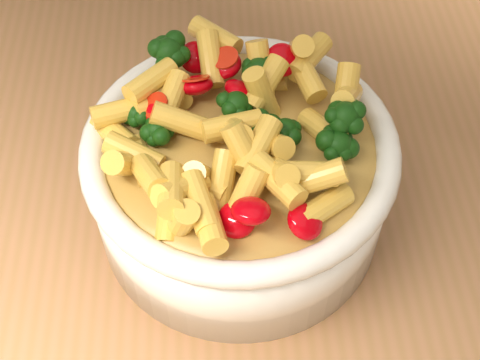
{
  "coord_description": "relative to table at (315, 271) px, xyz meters",
  "views": [
    {
      "loc": [
        -0.09,
        -0.31,
        1.35
      ],
      "look_at": [
        -0.07,
        -0.0,
        0.95
      ],
      "focal_mm": 50.0,
      "sensor_mm": 36.0,
      "label": 1
    }
  ],
  "objects": [
    {
      "name": "pasta_salad",
      "position": [
        -0.07,
        -0.0,
        0.21
      ],
      "size": [
        0.18,
        0.18,
        0.04
      ],
      "color": "#FFBC50",
      "rests_on": "serving_bowl"
    },
    {
      "name": "table",
      "position": [
        0.0,
        0.0,
        0.0
      ],
      "size": [
        1.2,
        0.8,
        0.9
      ],
      "color": "#A46D46",
      "rests_on": "ground"
    },
    {
      "name": "serving_bowl",
      "position": [
        -0.07,
        -0.0,
        0.15
      ],
      "size": [
        0.23,
        0.23,
        0.1
      ],
      "color": "white",
      "rests_on": "table"
    }
  ]
}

